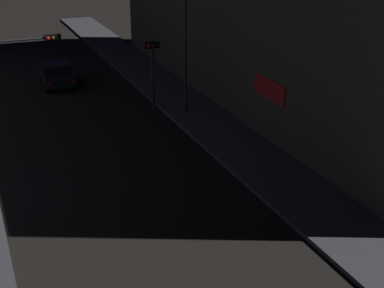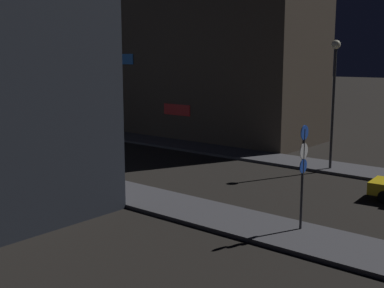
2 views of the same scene
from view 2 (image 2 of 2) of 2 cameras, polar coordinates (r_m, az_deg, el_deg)
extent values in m
cube|color=#424247|center=(43.35, -7.84, 0.85)|extent=(3.10, 65.39, 0.17)
cube|color=#337FE5|center=(30.70, -20.60, 1.89)|extent=(0.08, 2.80, 0.90)
cube|color=#473D33|center=(47.90, -4.40, 10.42)|extent=(8.08, 32.40, 14.59)
cube|color=red|center=(40.72, -1.75, 3.96)|extent=(0.08, 2.80, 0.90)
cube|color=#337FE5|center=(45.06, -8.05, 9.65)|extent=(0.08, 2.80, 0.90)
cube|color=black|center=(47.10, -20.72, 1.67)|extent=(1.96, 4.46, 0.60)
cube|color=black|center=(46.85, -20.64, 2.32)|extent=(1.66, 2.04, 0.50)
cube|color=red|center=(44.79, -20.26, 1.43)|extent=(0.24, 0.07, 0.16)
cube|color=red|center=(45.50, -18.59, 1.65)|extent=(0.24, 0.07, 0.16)
cylinder|color=black|center=(48.70, -20.61, 1.58)|extent=(0.24, 0.65, 0.64)
cylinder|color=black|center=(45.57, -20.79, 1.03)|extent=(0.24, 0.65, 0.64)
cylinder|color=black|center=(46.32, -19.04, 1.27)|extent=(0.24, 0.65, 0.64)
cylinder|color=#2D2D33|center=(38.17, -21.25, 2.48)|extent=(0.16, 0.16, 4.72)
cylinder|color=#2D2D33|center=(38.83, -19.23, 5.85)|extent=(3.44, 0.10, 0.10)
cube|color=black|center=(39.74, -17.10, 6.04)|extent=(0.80, 0.28, 0.32)
sphere|color=red|center=(39.46, -17.26, 6.01)|extent=(0.20, 0.20, 0.20)
sphere|color=#3F2D0C|center=(39.60, -16.96, 6.04)|extent=(0.20, 0.20, 0.20)
sphere|color=#0C3319|center=(39.73, -16.66, 6.06)|extent=(0.20, 0.20, 0.20)
cylinder|color=#2D2D33|center=(34.29, -17.38, 0.79)|extent=(0.16, 0.16, 3.36)
cube|color=black|center=(34.10, -17.51, 3.16)|extent=(0.80, 0.28, 0.32)
sphere|color=red|center=(33.82, -17.70, 3.10)|extent=(0.20, 0.20, 0.20)
sphere|color=#3F2D0C|center=(33.95, -17.35, 3.14)|extent=(0.20, 0.20, 0.20)
sphere|color=#0C3319|center=(34.09, -17.00, 3.18)|extent=(0.20, 0.20, 0.20)
cylinder|color=#2D2D33|center=(43.60, -11.58, 3.19)|extent=(0.16, 0.16, 3.80)
cube|color=black|center=(43.44, -11.66, 5.35)|extent=(0.80, 0.28, 0.32)
sphere|color=red|center=(43.15, -11.77, 5.32)|extent=(0.20, 0.20, 0.20)
sphere|color=#3F2D0C|center=(43.31, -11.51, 5.34)|extent=(0.20, 0.20, 0.20)
sphere|color=#0C3319|center=(43.46, -11.26, 5.37)|extent=(0.20, 0.20, 0.20)
cylinder|color=#2D2D33|center=(19.79, 12.57, -4.01)|extent=(0.10, 0.10, 4.00)
cylinder|color=blue|center=(19.43, 12.83, 1.29)|extent=(0.57, 0.03, 0.57)
cylinder|color=white|center=(19.54, 12.75, -0.79)|extent=(0.62, 0.03, 0.62)
cylinder|color=blue|center=(19.66, 12.68, -2.51)|extent=(0.56, 0.03, 0.56)
cylinder|color=#2D2D33|center=(30.97, 15.90, 3.80)|extent=(0.16, 0.16, 7.16)
sphere|color=#EAE5C6|center=(30.82, 16.24, 10.93)|extent=(0.54, 0.54, 0.54)
cylinder|color=#2D2D33|center=(42.77, -8.91, 6.52)|extent=(0.16, 0.16, 8.47)
sphere|color=#EAE5C6|center=(42.75, -9.07, 12.55)|extent=(0.53, 0.53, 0.53)
camera|label=1|loc=(18.28, 27.02, 19.27)|focal=54.69mm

